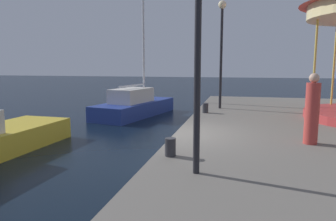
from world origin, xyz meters
TOP-DOWN VIEW (x-y plane):
  - ground_plane at (0.00, 0.00)m, footprint 120.00×120.00m
  - sailboat_blue at (-3.78, 7.28)m, footprint 3.20×6.00m
  - lamp_post_mid_promenade at (0.94, 5.53)m, footprint 0.36×0.36m
  - bollard_north at (0.44, 4.02)m, footprint 0.24×0.24m
  - bollard_south at (0.37, -2.36)m, footprint 0.24×0.24m
  - person_mid_promenade at (3.59, -0.51)m, footprint 0.34×0.34m

SIDE VIEW (x-z plane):
  - ground_plane at x=0.00m, z-range 0.00..0.00m
  - sailboat_blue at x=-3.78m, z-range -3.23..4.41m
  - bollard_north at x=0.44m, z-range 0.80..1.20m
  - bollard_south at x=0.37m, z-range 0.80..1.20m
  - person_mid_promenade at x=3.59m, z-range 0.74..2.52m
  - lamp_post_mid_promenade at x=0.94m, z-range 1.63..6.38m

